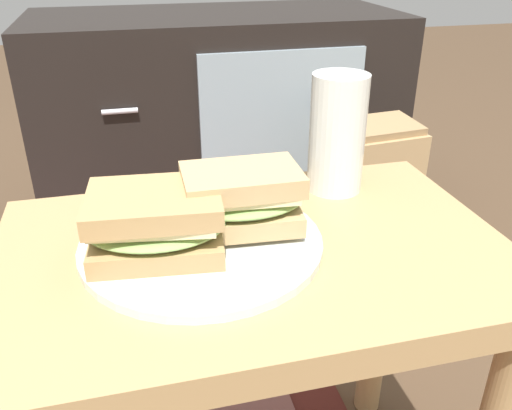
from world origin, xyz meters
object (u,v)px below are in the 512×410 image
Objects in this scene: beer_glass at (337,135)px; paper_bag at (363,205)px; tv_cabinet at (219,121)px; sandwich_back at (242,198)px; sandwich_front at (156,222)px; plate at (202,243)px.

paper_bag is at bearing 58.53° from beer_glass.
tv_cabinet is 6.79× the size of sandwich_back.
sandwich_back is at bearing -98.51° from tv_cabinet.
paper_bag is at bearing 47.07° from sandwich_front.
beer_glass is (0.01, -0.83, 0.25)m from tv_cabinet.
sandwich_back reaches higher than sandwich_front.
sandwich_back reaches higher than paper_bag.
sandwich_back is 0.36× the size of paper_bag.
plate is 0.23m from beer_glass.
sandwich_back reaches higher than plate.
plate is 0.66× the size of paper_bag.
tv_cabinet is 0.97m from plate.
sandwich_front is (-0.23, -0.95, 0.21)m from tv_cabinet.
tv_cabinet is at bearing 78.76° from plate.
tv_cabinet is 6.28× the size of beer_glass.
plate is at bearing -151.20° from beer_glass.
tv_cabinet is 0.96m from sandwich_back.
beer_glass reaches higher than tv_cabinet.
sandwich_back is (-0.14, -0.93, 0.22)m from tv_cabinet.
paper_bag is at bearing 49.39° from plate.
beer_glass reaches higher than paper_bag.
sandwich_back is 0.18m from beer_glass.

